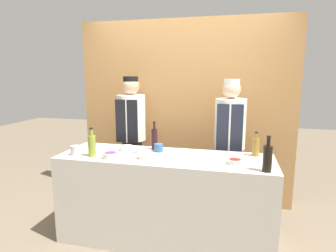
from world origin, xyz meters
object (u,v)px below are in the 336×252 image
object	(u,v)px
sauce_bowl_purple	(110,155)
sauce_bowl_green	(141,151)
bottle_vinegar	(256,146)
cutting_board	(182,155)
bottle_wine	(154,138)
chef_left	(132,137)
sauce_bowl_red	(235,161)
chef_right	(229,144)
bottle_oil	(92,145)
sauce_bowl_white	(127,148)
sauce_bowl_orange	(146,156)
cup_steel	(75,150)
bottle_soy	(268,158)
cup_blue	(159,148)

from	to	relation	value
sauce_bowl_purple	sauce_bowl_green	distance (m)	0.34
sauce_bowl_green	bottle_vinegar	bearing A→B (deg)	8.14
cutting_board	bottle_wine	bearing A→B (deg)	153.89
sauce_bowl_green	chef_left	distance (m)	0.72
sauce_bowl_red	chef_right	world-z (taller)	chef_right
sauce_bowl_red	cutting_board	xyz separation A→B (m)	(-0.51, 0.15, -0.02)
sauce_bowl_green	bottle_oil	world-z (taller)	bottle_oil
bottle_oil	sauce_bowl_purple	bearing A→B (deg)	-5.63
sauce_bowl_red	sauce_bowl_purple	bearing A→B (deg)	-175.19
sauce_bowl_green	bottle_oil	size ratio (longest dim) A/B	0.45
cutting_board	chef_left	xyz separation A→B (m)	(-0.78, 0.63, 0.00)
sauce_bowl_white	bottle_vinegar	bearing A→B (deg)	4.21
sauce_bowl_white	chef_left	size ratio (longest dim) A/B	0.09
sauce_bowl_purple	chef_right	xyz separation A→B (m)	(1.10, 0.88, -0.04)
sauce_bowl_orange	sauce_bowl_red	bearing A→B (deg)	1.95
sauce_bowl_red	bottle_wine	distance (m)	0.91
cutting_board	cup_steel	xyz separation A→B (m)	(-1.06, -0.23, 0.04)
bottle_soy	cup_steel	world-z (taller)	bottle_soy
cup_blue	chef_right	world-z (taller)	chef_right
sauce_bowl_red	cutting_board	distance (m)	0.54
sauce_bowl_white	cup_steel	xyz separation A→B (m)	(-0.44, -0.29, 0.02)
chef_right	bottle_soy	bearing A→B (deg)	-70.42
sauce_bowl_purple	cutting_board	xyz separation A→B (m)	(0.66, 0.25, -0.02)
bottle_vinegar	chef_left	world-z (taller)	chef_left
sauce_bowl_orange	chef_left	xyz separation A→B (m)	(-0.46, 0.81, -0.01)
sauce_bowl_purple	chef_right	bearing A→B (deg)	38.61
sauce_bowl_white	sauce_bowl_orange	xyz separation A→B (m)	(0.30, -0.25, -0.00)
sauce_bowl_white	chef_left	bearing A→B (deg)	105.57
cup_steel	chef_left	bearing A→B (deg)	71.94
cutting_board	sauce_bowl_orange	bearing A→B (deg)	-150.21
chef_left	cup_steel	bearing A→B (deg)	-108.06
sauce_bowl_white	cutting_board	distance (m)	0.62
bottle_oil	chef_left	bearing A→B (deg)	84.25
sauce_bowl_red	sauce_bowl_white	bearing A→B (deg)	169.12
bottle_wine	chef_right	size ratio (longest dim) A/B	0.19
sauce_bowl_green	bottle_wine	size ratio (longest dim) A/B	0.43
sauce_bowl_purple	chef_left	xyz separation A→B (m)	(-0.12, 0.88, -0.02)
sauce_bowl_green	sauce_bowl_red	xyz separation A→B (m)	(0.95, -0.15, 0.00)
sauce_bowl_white	bottle_oil	world-z (taller)	bottle_oil
sauce_bowl_orange	bottle_wine	distance (m)	0.36
sauce_bowl_orange	cup_steel	bearing A→B (deg)	-176.60
cup_blue	sauce_bowl_green	bearing A→B (deg)	-150.67
chef_left	bottle_vinegar	bearing A→B (deg)	-17.48
bottle_vinegar	cup_steel	world-z (taller)	bottle_vinegar
chef_right	sauce_bowl_green	bearing A→B (deg)	-144.29
bottle_soy	sauce_bowl_purple	bearing A→B (deg)	178.19
sauce_bowl_orange	sauce_bowl_green	size ratio (longest dim) A/B	1.25
chef_left	chef_right	size ratio (longest dim) A/B	1.02
cup_blue	bottle_soy	bearing A→B (deg)	-20.35
sauce_bowl_green	bottle_soy	size ratio (longest dim) A/B	0.43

